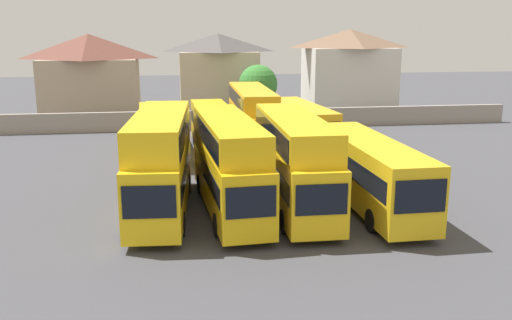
{
  "coord_description": "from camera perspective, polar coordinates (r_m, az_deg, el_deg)",
  "views": [
    {
      "loc": [
        -4.43,
        -27.3,
        9.15
      ],
      "look_at": [
        0.0,
        3.0,
        1.96
      ],
      "focal_mm": 39.26,
      "sensor_mm": 36.0,
      "label": 1
    }
  ],
  "objects": [
    {
      "name": "house_terrace_right",
      "position": [
        64.22,
        9.45,
        9.02
      ],
      "size": [
        9.89,
        7.03,
        9.14
      ],
      "color": "silver",
      "rests_on": "ground"
    },
    {
      "name": "house_terrace_centre",
      "position": [
        61.27,
        -3.87,
        8.76
      ],
      "size": [
        8.64,
        6.55,
        8.7
      ],
      "color": "#C6B293",
      "rests_on": "ground"
    },
    {
      "name": "bus_3",
      "position": [
        28.8,
        3.93,
        0.26
      ],
      "size": [
        2.72,
        11.3,
        4.79
      ],
      "rotation": [
        0.0,
        0.0,
        -1.58
      ],
      "color": "yellow",
      "rests_on": "ground"
    },
    {
      "name": "bus_2",
      "position": [
        28.29,
        -2.81,
        0.02
      ],
      "size": [
        3.12,
        11.34,
        4.78
      ],
      "rotation": [
        0.0,
        0.0,
        -1.51
      ],
      "color": "yellow",
      "rests_on": "ground"
    },
    {
      "name": "ground",
      "position": [
        46.42,
        -2.68,
        1.84
      ],
      "size": [
        140.0,
        140.0,
        0.0
      ],
      "primitive_type": "plane",
      "color": "#424247"
    },
    {
      "name": "bus_5",
      "position": [
        41.87,
        -10.05,
        3.02
      ],
      "size": [
        3.06,
        11.32,
        3.28
      ],
      "rotation": [
        0.0,
        0.0,
        -1.52
      ],
      "color": "yellow",
      "rests_on": "ground"
    },
    {
      "name": "bus_4",
      "position": [
        29.66,
        11.5,
        -0.95
      ],
      "size": [
        2.82,
        11.88,
        3.55
      ],
      "rotation": [
        0.0,
        0.0,
        -1.55
      ],
      "color": "yellow",
      "rests_on": "ground"
    },
    {
      "name": "bus_1",
      "position": [
        28.43,
        -9.68,
        0.2
      ],
      "size": [
        3.25,
        11.1,
        5.04
      ],
      "rotation": [
        0.0,
        0.0,
        -1.64
      ],
      "color": "yellow",
      "rests_on": "ground"
    },
    {
      "name": "house_terrace_left",
      "position": [
        60.93,
        -16.51,
        8.23
      ],
      "size": [
        10.06,
        7.2,
        8.67
      ],
      "color": "tan",
      "rests_on": "ground"
    },
    {
      "name": "bus_6",
      "position": [
        42.25,
        -4.28,
        3.38
      ],
      "size": [
        3.14,
        10.55,
        3.43
      ],
      "rotation": [
        0.0,
        0.0,
        -1.51
      ],
      "color": "yellow",
      "rests_on": "ground"
    },
    {
      "name": "bus_7",
      "position": [
        42.89,
        -0.37,
        4.54
      ],
      "size": [
        2.73,
        11.66,
        4.74
      ],
      "rotation": [
        0.0,
        0.0,
        -1.58
      ],
      "color": "yellow",
      "rests_on": "ground"
    },
    {
      "name": "tree_left_of_lot",
      "position": [
        54.94,
        0.22,
        7.69
      ],
      "size": [
        3.79,
        3.79,
        5.79
      ],
      "color": "brown",
      "rests_on": "ground"
    },
    {
      "name": "depot_boundary_wall",
      "position": [
        52.42,
        -3.38,
        4.14
      ],
      "size": [
        56.0,
        0.5,
        1.8
      ],
      "primitive_type": "cube",
      "color": "gray",
      "rests_on": "ground"
    },
    {
      "name": "bus_8",
      "position": [
        42.84,
        4.58,
        3.6
      ],
      "size": [
        3.48,
        10.59,
        3.55
      ],
      "rotation": [
        0.0,
        0.0,
        -1.48
      ],
      "color": "yellow",
      "rests_on": "ground"
    }
  ]
}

